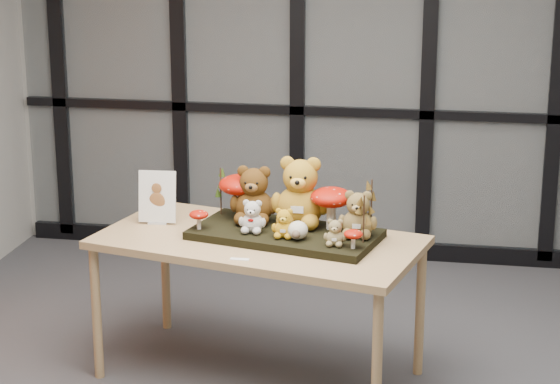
% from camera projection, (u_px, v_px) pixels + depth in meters
% --- Properties ---
extents(room_shell, '(5.00, 5.00, 5.00)m').
position_uv_depth(room_shell, '(309.00, 80.00, 4.50)').
color(room_shell, '#A9A7A0').
rests_on(room_shell, floor).
extents(glass_partition, '(4.90, 0.06, 2.78)m').
position_uv_depth(glass_partition, '(363.00, 59.00, 6.91)').
color(glass_partition, '#2D383F').
rests_on(glass_partition, floor).
extents(display_table, '(1.79, 1.18, 0.77)m').
position_uv_depth(display_table, '(259.00, 251.00, 5.24)').
color(display_table, tan).
rests_on(display_table, floor).
extents(diorama_tray, '(1.03, 0.68, 0.04)m').
position_uv_depth(diorama_tray, '(285.00, 234.00, 5.22)').
color(diorama_tray, black).
rests_on(diorama_tray, display_table).
extents(bear_pooh_yellow, '(0.36, 0.34, 0.40)m').
position_uv_depth(bear_pooh_yellow, '(300.00, 187.00, 5.27)').
color(bear_pooh_yellow, '#B18020').
rests_on(bear_pooh_yellow, diorama_tray).
extents(bear_brown_medium, '(0.30, 0.28, 0.33)m').
position_uv_depth(bear_brown_medium, '(254.00, 191.00, 5.32)').
color(bear_brown_medium, '#4B2D0E').
rests_on(bear_brown_medium, diorama_tray).
extents(bear_tan_back, '(0.24, 0.22, 0.26)m').
position_uv_depth(bear_tan_back, '(358.00, 211.00, 5.10)').
color(bear_tan_back, brown).
rests_on(bear_tan_back, diorama_tray).
extents(bear_small_yellow, '(0.15, 0.14, 0.17)m').
position_uv_depth(bear_small_yellow, '(284.00, 221.00, 5.09)').
color(bear_small_yellow, gold).
rests_on(bear_small_yellow, diorama_tray).
extents(bear_white_bow, '(0.17, 0.16, 0.19)m').
position_uv_depth(bear_white_bow, '(253.00, 214.00, 5.17)').
color(bear_white_bow, beige).
rests_on(bear_white_bow, diorama_tray).
extents(bear_beige_small, '(0.13, 0.13, 0.15)m').
position_uv_depth(bear_beige_small, '(335.00, 231.00, 4.97)').
color(bear_beige_small, olive).
rests_on(bear_beige_small, diorama_tray).
extents(plush_cream_hedgehog, '(0.09, 0.09, 0.10)m').
position_uv_depth(plush_cream_hedgehog, '(298.00, 229.00, 5.07)').
color(plush_cream_hedgehog, beige).
rests_on(plush_cream_hedgehog, diorama_tray).
extents(mushroom_back_left, '(0.23, 0.23, 0.26)m').
position_uv_depth(mushroom_back_left, '(241.00, 194.00, 5.40)').
color(mushroom_back_left, '#9D1005').
rests_on(mushroom_back_left, diorama_tray).
extents(mushroom_back_right, '(0.22, 0.22, 0.24)m').
position_uv_depth(mushroom_back_right, '(331.00, 206.00, 5.21)').
color(mushroom_back_right, '#9D1005').
rests_on(mushroom_back_right, diorama_tray).
extents(mushroom_front_left, '(0.10, 0.10, 0.11)m').
position_uv_depth(mushroom_front_left, '(199.00, 219.00, 5.23)').
color(mushroom_front_left, '#9D1005').
rests_on(mushroom_front_left, diorama_tray).
extents(mushroom_front_right, '(0.09, 0.09, 0.10)m').
position_uv_depth(mushroom_front_right, '(353.00, 238.00, 4.93)').
color(mushroom_front_right, '#9D1005').
rests_on(mushroom_front_right, diorama_tray).
extents(sprig_green_far_left, '(0.05, 0.05, 0.26)m').
position_uv_depth(sprig_green_far_left, '(221.00, 191.00, 5.46)').
color(sprig_green_far_left, '#1E390D').
rests_on(sprig_green_far_left, diorama_tray).
extents(sprig_green_mid_left, '(0.05, 0.05, 0.25)m').
position_uv_depth(sprig_green_mid_left, '(255.00, 193.00, 5.43)').
color(sprig_green_mid_left, '#1E390D').
rests_on(sprig_green_mid_left, diorama_tray).
extents(sprig_dry_far_right, '(0.05, 0.05, 0.29)m').
position_uv_depth(sprig_dry_far_right, '(371.00, 208.00, 5.10)').
color(sprig_dry_far_right, brown).
rests_on(sprig_dry_far_right, diorama_tray).
extents(sprig_dry_mid_right, '(0.05, 0.05, 0.24)m').
position_uv_depth(sprig_dry_mid_right, '(364.00, 219.00, 5.00)').
color(sprig_dry_mid_right, brown).
rests_on(sprig_dry_mid_right, diorama_tray).
extents(sprig_green_centre, '(0.05, 0.05, 0.21)m').
position_uv_depth(sprig_green_centre, '(291.00, 201.00, 5.37)').
color(sprig_green_centre, '#1E390D').
rests_on(sprig_green_centre, diorama_tray).
extents(sign_holder, '(0.21, 0.07, 0.29)m').
position_uv_depth(sign_holder, '(157.00, 200.00, 5.44)').
color(sign_holder, silver).
rests_on(sign_holder, display_table).
extents(label_card, '(0.09, 0.03, 0.00)m').
position_uv_depth(label_card, '(240.00, 259.00, 4.91)').
color(label_card, white).
rests_on(label_card, display_table).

